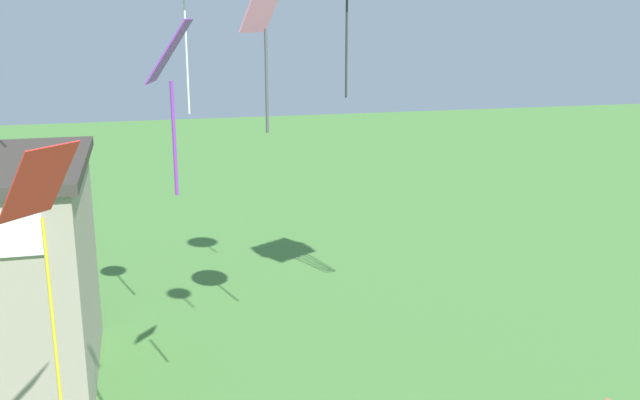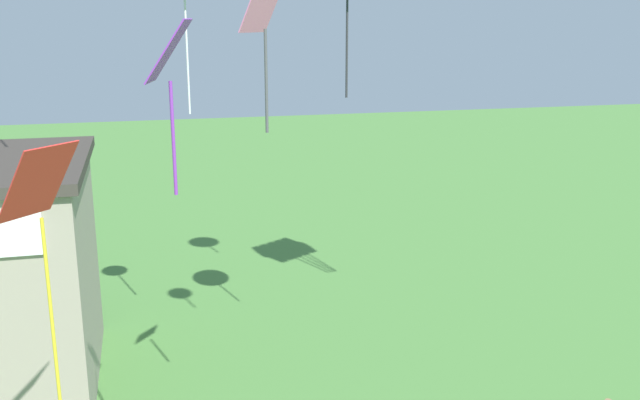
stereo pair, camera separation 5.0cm
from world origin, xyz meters
name	(u,v)px [view 1 (the left image)]	position (x,y,z in m)	size (l,w,h in m)	color
kite_red_diamond	(42,217)	(-4.63, 6.50, 6.14)	(1.10, 1.11, 3.81)	red
kite_purple_streamer	(171,70)	(-2.86, 6.82, 7.99)	(0.72, 0.83, 2.41)	purple
kite_pink_diamond	(265,15)	(-1.27, 8.39, 8.72)	(0.91, 0.95, 2.63)	pink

